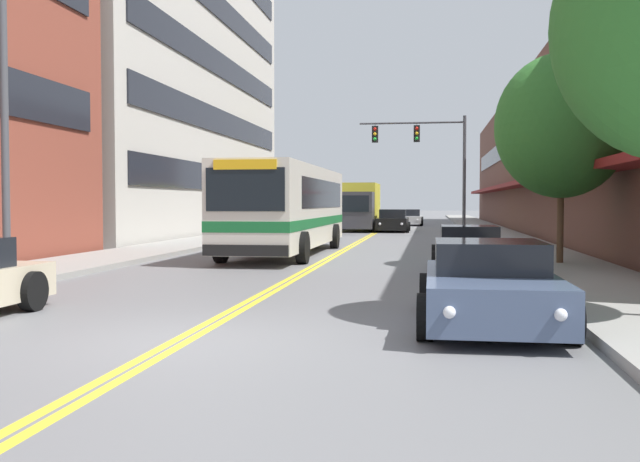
{
  "coord_description": "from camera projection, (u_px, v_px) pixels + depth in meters",
  "views": [
    {
      "loc": [
        3.34,
        -9.32,
        1.89
      ],
      "look_at": [
        -1.07,
        19.24,
        0.72
      ],
      "focal_mm": 40.0,
      "sensor_mm": 36.0,
      "label": 1
    }
  ],
  "objects": [
    {
      "name": "centre_line",
      "position": [
        378.0,
        231.0,
        46.32
      ],
      "size": [
        0.34,
        106.0,
        0.01
      ],
      "color": "yellow",
      "rests_on": "ground_plane"
    },
    {
      "name": "car_black_moving_lead",
      "position": [
        393.0,
        221.0,
        45.77
      ],
      "size": [
        2.18,
        4.67,
        1.44
      ],
      "color": "black",
      "rests_on": "ground_plane"
    },
    {
      "name": "street_tree_right_mid",
      "position": [
        562.0,
        126.0,
        20.33
      ],
      "size": [
        3.76,
        3.76,
        5.99
      ],
      "color": "brown",
      "rests_on": "sidewalk_right"
    },
    {
      "name": "car_charcoal_parked_right_mid",
      "position": [
        469.0,
        250.0,
        19.35
      ],
      "size": [
        2.02,
        4.46,
        1.25
      ],
      "color": "#232328",
      "rests_on": "ground_plane"
    },
    {
      "name": "storefront_row_right",
      "position": [
        583.0,
        157.0,
        44.19
      ],
      "size": [
        9.1,
        68.0,
        9.4
      ],
      "color": "brown",
      "rests_on": "ground_plane"
    },
    {
      "name": "ground_plane",
      "position": [
        378.0,
        231.0,
        46.32
      ],
      "size": [
        240.0,
        240.0,
        0.0
      ],
      "primitive_type": "plane",
      "color": "slate"
    },
    {
      "name": "car_white_parked_left_near",
      "position": [
        286.0,
        226.0,
        38.17
      ],
      "size": [
        2.12,
        4.21,
        1.31
      ],
      "color": "white",
      "rests_on": "ground_plane"
    },
    {
      "name": "fire_hydrant",
      "position": [
        540.0,
        258.0,
        16.98
      ],
      "size": [
        0.31,
        0.23,
        0.8
      ],
      "color": "yellow",
      "rests_on": "sidewalk_right"
    },
    {
      "name": "car_silver_moving_second",
      "position": [
        410.0,
        218.0,
        58.54
      ],
      "size": [
        2.13,
        4.91,
        1.32
      ],
      "color": "#B7B7BC",
      "rests_on": "ground_plane"
    },
    {
      "name": "car_slate_blue_parked_right_foreground",
      "position": [
        489.0,
        286.0,
        10.95
      ],
      "size": [
        2.16,
        4.59,
        1.29
      ],
      "color": "#475675",
      "rests_on": "ground_plane"
    },
    {
      "name": "office_tower_left",
      "position": [
        123.0,
        13.0,
        42.26
      ],
      "size": [
        12.08,
        28.67,
        26.27
      ],
      "color": "#BCB7AD",
      "rests_on": "ground_plane"
    },
    {
      "name": "traffic_signal_mast",
      "position": [
        428.0,
        151.0,
        39.38
      ],
      "size": [
        5.88,
        0.38,
        6.65
      ],
      "color": "#47474C",
      "rests_on": "ground_plane"
    },
    {
      "name": "street_lamp_left_near",
      "position": [
        19.0,
        33.0,
        14.47
      ],
      "size": [
        2.74,
        0.28,
        9.0
      ],
      "color": "#47474C",
      "rests_on": "ground_plane"
    },
    {
      "name": "sidewalk_right",
      "position": [
        488.0,
        231.0,
        45.25
      ],
      "size": [
        2.99,
        106.0,
        0.15
      ],
      "color": "gray",
      "rests_on": "ground_plane"
    },
    {
      "name": "sidewalk_left",
      "position": [
        273.0,
        230.0,
        47.39
      ],
      "size": [
        2.99,
        106.0,
        0.15
      ],
      "color": "gray",
      "rests_on": "ground_plane"
    },
    {
      "name": "city_bus",
      "position": [
        288.0,
        205.0,
        26.08
      ],
      "size": [
        2.9,
        12.11,
        3.15
      ],
      "color": "silver",
      "rests_on": "ground_plane"
    },
    {
      "name": "box_truck",
      "position": [
        358.0,
        207.0,
        47.07
      ],
      "size": [
        2.76,
        6.9,
        3.16
      ],
      "color": "#38383D",
      "rests_on": "ground_plane"
    }
  ]
}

